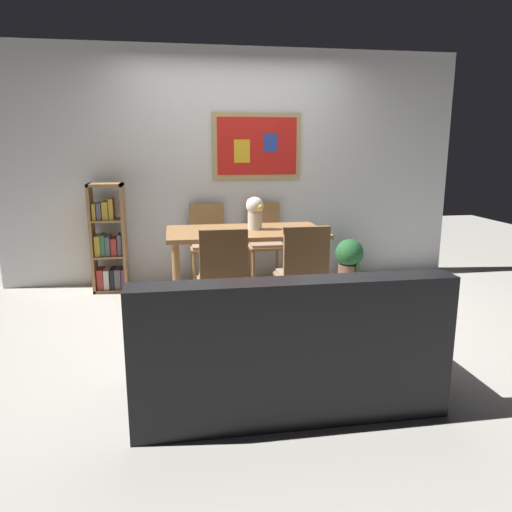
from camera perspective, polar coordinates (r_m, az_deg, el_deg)
ground_plane at (r=4.46m, az=0.11°, el=-7.51°), size 12.00×12.00×0.00m
wall_back_with_painting at (r=5.68m, az=-2.44°, el=10.30°), size 5.20×0.14×2.60m
dining_table at (r=4.76m, az=-1.23°, el=1.84°), size 1.51×0.83×0.75m
dining_chair_near_right at (r=4.12m, az=5.50°, el=-1.47°), size 0.40×0.41×0.91m
dining_chair_far_right at (r=5.58m, az=0.99°, el=2.33°), size 0.40×0.41×0.91m
dining_chair_near_left at (r=3.97m, az=-3.89°, el=-1.96°), size 0.40×0.41×0.91m
dining_chair_far_left at (r=5.51m, az=-5.64°, el=2.14°), size 0.40×0.41×0.91m
leather_couch at (r=3.04m, az=3.17°, el=-11.19°), size 1.80×0.84×0.84m
bookshelf at (r=5.48m, az=-16.74°, el=1.28°), size 0.36×0.28×1.16m
potted_ivy at (r=5.80m, az=10.81°, el=-0.26°), size 0.33×0.33×0.56m
flower_vase at (r=4.75m, az=-0.13°, el=5.27°), size 0.18×0.19×0.32m
tv_remote at (r=4.66m, az=4.12°, el=2.99°), size 0.07×0.16×0.02m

